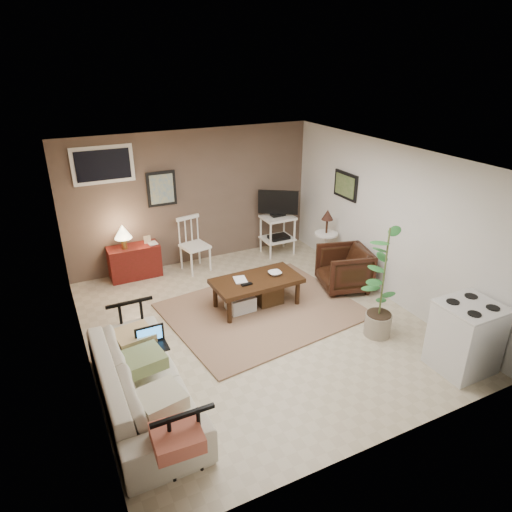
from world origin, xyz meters
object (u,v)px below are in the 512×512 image
red_console (134,259)px  stove (466,337)px  sofa (142,374)px  coffee_table (256,290)px  potted_plant (383,280)px  armchair (344,267)px  spindle_chair (194,246)px  tv_stand (278,221)px  side_table (326,232)px

red_console → stove: (3.05, -4.27, 0.10)m
sofa → red_console: bearing=-10.8°
coffee_table → potted_plant: size_ratio=0.84×
armchair → potted_plant: 1.45m
armchair → potted_plant: bearing=-1.2°
sofa → stove: stove is taller
spindle_chair → stove: spindle_chair is taller
red_console → armchair: red_console is taller
stove → red_console: bearing=125.5°
tv_stand → stove: (0.35, -4.08, -0.22)m
red_console → potted_plant: (2.60, -3.25, 0.51)m
coffee_table → armchair: armchair is taller
sofa → side_table: size_ratio=2.02×
sofa → armchair: (3.60, 1.28, -0.04)m
coffee_table → potted_plant: (1.17, -1.41, 0.57)m
sofa → side_table: side_table is taller
armchair → stove: stove is taller
coffee_table → tv_stand: size_ratio=1.08×
sofa → tv_stand: size_ratio=1.76×
armchair → potted_plant: (-0.38, -1.32, 0.47)m
coffee_table → sofa: size_ratio=0.61×
tv_stand → spindle_chair: bearing=179.6°
armchair → stove: size_ratio=0.86×
coffee_table → spindle_chair: spindle_chair is taller
coffee_table → sofa: bearing=-146.0°
tv_stand → armchair: size_ratio=1.61×
coffee_table → tv_stand: tv_stand is taller
coffee_table → potted_plant: 1.92m
sofa → stove: (3.67, -1.05, 0.01)m
tv_stand → stove: size_ratio=1.39×
spindle_chair → stove: bearing=-63.8°
spindle_chair → tv_stand: tv_stand is taller
coffee_table → spindle_chair: 1.71m
coffee_table → red_console: 2.33m
spindle_chair → potted_plant: potted_plant is taller
side_table → sofa: bearing=-150.9°
armchair → side_table: bearing=-178.0°
coffee_table → sofa: sofa is taller
coffee_table → stove: (1.62, -2.43, 0.16)m
armchair → potted_plant: potted_plant is taller
spindle_chair → armchair: size_ratio=1.25×
spindle_chair → tv_stand: 1.68m
tv_stand → armchair: tv_stand is taller
tv_stand → armchair: bearing=-81.0°
sofa → stove: 3.81m
side_table → potted_plant: bearing=-105.0°
red_console → sofa: bearing=-100.8°
red_console → tv_stand: (2.71, -0.19, 0.32)m
tv_stand → side_table: size_ratio=1.14×
armchair → stove: 2.34m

